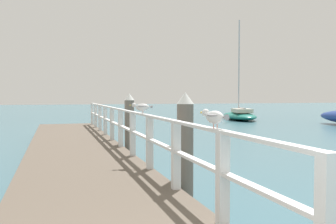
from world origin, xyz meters
TOP-DOWN VIEW (x-y plane):
  - pier_deck at (0.00, 9.04)m, footprint 2.51×18.08m
  - pier_railing at (1.17, 9.04)m, footprint 0.12×16.60m
  - dock_piling_near at (1.55, 4.77)m, footprint 0.29×0.29m
  - dock_piling_far at (1.55, 9.77)m, footprint 0.29×0.29m
  - seagull_foreground at (1.17, 2.67)m, footprint 0.23×0.47m
  - seagull_background at (1.17, 6.35)m, footprint 0.46×0.24m
  - boat_2 at (13.43, 25.83)m, footprint 3.48×6.40m

SIDE VIEW (x-z plane):
  - pier_deck at x=0.00m, z-range 0.00..0.53m
  - boat_2 at x=13.43m, z-range -3.56..4.31m
  - dock_piling_near at x=1.55m, z-range 0.01..2.00m
  - dock_piling_far at x=1.55m, z-range 0.01..2.00m
  - pier_railing at x=1.17m, z-range 0.66..1.69m
  - seagull_foreground at x=1.17m, z-range 1.59..1.81m
  - seagull_background at x=1.17m, z-range 1.59..1.81m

